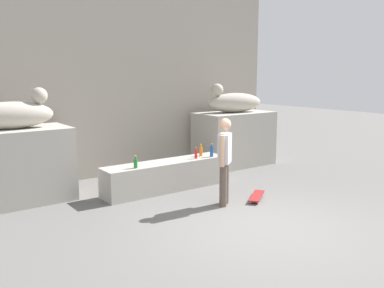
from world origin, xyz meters
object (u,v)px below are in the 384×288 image
skateboard (257,196)px  bottle_red (196,154)px  skater (225,158)px  bottle_green (136,163)px  statue_reclining_left (12,114)px  bottle_blue (212,151)px  statue_reclining_right (234,102)px  bottle_orange (201,151)px

skateboard → bottle_red: size_ratio=2.99×
skater → bottle_green: (-1.16, 1.37, -0.20)m
statue_reclining_left → bottle_blue: bearing=-13.0°
statue_reclining_left → skateboard: size_ratio=2.13×
statue_reclining_right → bottle_blue: bearing=44.8°
bottle_blue → statue_reclining_left: bearing=163.6°
statue_reclining_right → bottle_red: size_ratio=6.54×
skateboard → statue_reclining_left: bearing=110.2°
bottle_orange → statue_reclining_right: bearing=27.5°
skater → bottle_red: size_ratio=6.52×
bottle_red → bottle_green: bearing=-178.8°
bottle_red → statue_reclining_left: bearing=162.5°
statue_reclining_left → bottle_blue: size_ratio=5.41×
skater → bottle_blue: 1.57m
skater → skateboard: size_ratio=2.18×
skater → bottle_blue: size_ratio=5.54×
skater → bottle_blue: bearing=22.3°
bottle_red → bottle_green: size_ratio=1.01×
skater → bottle_red: (0.37, 1.40, -0.19)m
bottle_green → skateboard: bearing=-37.6°
bottle_orange → bottle_red: bearing=-148.0°
statue_reclining_right → bottle_green: bearing=27.9°
statue_reclining_left → skateboard: (3.92, -2.63, -1.67)m
bottle_green → statue_reclining_right: bearing=17.6°
statue_reclining_right → bottle_red: 2.59m
statue_reclining_left → statue_reclining_right: same height
skater → skateboard: 1.16m
skater → bottle_orange: 1.70m
skateboard → statue_reclining_right: bearing=21.1°
statue_reclining_left → bottle_green: size_ratio=6.44×
skater → bottle_orange: (0.63, 1.56, -0.18)m
bottle_green → bottle_orange: bearing=6.3°
statue_reclining_right → skateboard: statue_reclining_right is taller
statue_reclining_left → skater: (3.15, -2.51, -0.81)m
statue_reclining_right → bottle_blue: 2.28m
skater → skateboard: (0.77, -0.12, -0.86)m
statue_reclining_right → bottle_blue: (-1.69, -1.17, -0.98)m
statue_reclining_left → bottle_green: 2.51m
bottle_red → bottle_blue: size_ratio=0.85×
statue_reclining_left → bottle_red: (3.52, -1.11, -1.00)m
skateboard → bottle_orange: 1.81m
statue_reclining_right → bottle_green: (-3.63, -1.15, -1.01)m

